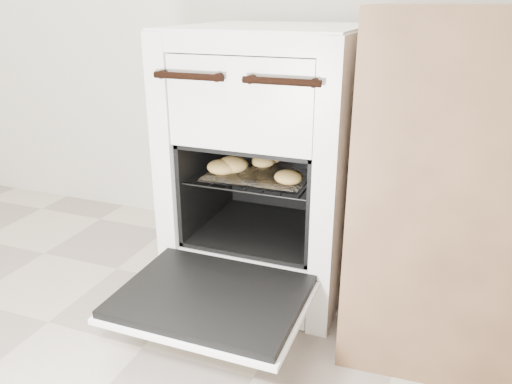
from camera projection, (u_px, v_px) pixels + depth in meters
stove at (270, 165)px, 1.63m from camera, size 0.54×0.61×0.84m
oven_door at (212, 298)px, 1.31m from camera, size 0.49×0.38×0.03m
oven_rack at (264, 173)px, 1.58m from camera, size 0.40×0.38×0.01m
foil_sheet at (262, 173)px, 1.56m from camera, size 0.31×0.27×0.01m
baked_rolls at (251, 165)px, 1.55m from camera, size 0.34×0.28×0.05m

